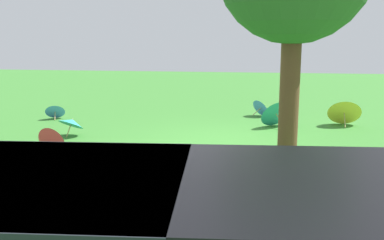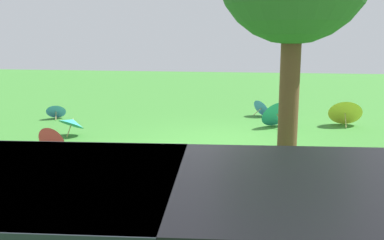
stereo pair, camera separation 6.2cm
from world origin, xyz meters
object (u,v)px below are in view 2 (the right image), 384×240
at_px(parasol_yellow_0, 345,111).
at_px(parasol_red_0, 54,139).
at_px(parasol_teal_1, 276,112).
at_px(parasol_teal_2, 72,122).
at_px(parasol_blue_1, 262,107).
at_px(parasol_blue_3, 56,110).

bearing_deg(parasol_yellow_0, parasol_red_0, 31.20).
xyz_separation_m(parasol_teal_1, parasol_teal_2, (5.13, 1.92, -0.05)).
relative_size(parasol_blue_1, parasol_red_0, 1.01).
bearing_deg(parasol_yellow_0, parasol_teal_1, 14.00).
relative_size(parasol_yellow_0, parasol_blue_3, 1.36).
relative_size(parasol_teal_2, parasol_red_0, 1.25).
bearing_deg(parasol_teal_1, parasol_teal_2, 20.54).
height_order(parasol_blue_1, parasol_teal_1, parasol_teal_1).
xyz_separation_m(parasol_teal_2, parasol_blue_3, (1.46, -2.14, -0.11)).
bearing_deg(parasol_blue_1, parasol_red_0, 49.13).
bearing_deg(parasol_teal_1, parasol_blue_1, -77.31).
relative_size(parasol_teal_1, parasol_teal_2, 1.26).
distance_m(parasol_blue_1, parasol_yellow_0, 2.53).
distance_m(parasol_blue_1, parasol_teal_2, 5.91).
relative_size(parasol_blue_3, parasol_red_0, 1.03).
bearing_deg(parasol_blue_1, parasol_blue_3, 12.01).
relative_size(parasol_yellow_0, parasol_teal_1, 0.89).
distance_m(parasol_yellow_0, parasol_blue_3, 8.54).
height_order(parasol_blue_1, parasol_blue_3, parasol_blue_1).
distance_m(parasol_teal_1, parasol_red_0, 6.01).
distance_m(parasol_teal_2, parasol_red_0, 1.71).
distance_m(parasol_teal_1, parasol_teal_2, 5.48).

